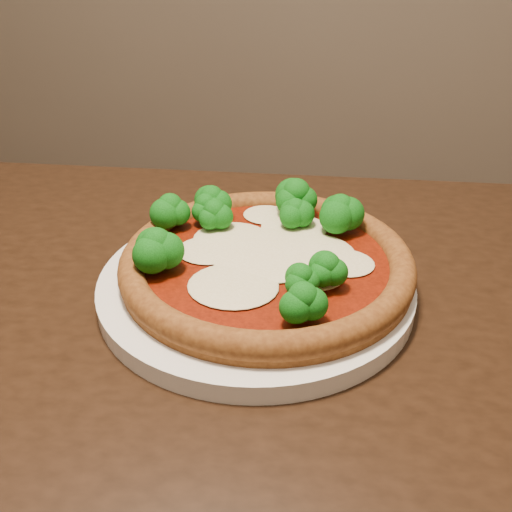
# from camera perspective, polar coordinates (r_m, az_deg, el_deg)

# --- Properties ---
(dining_table) EXTENTS (1.16, 0.82, 0.75)m
(dining_table) POSITION_cam_1_polar(r_m,az_deg,el_deg) (0.58, -8.56, -16.13)
(dining_table) COLOR black
(dining_table) RESTS_ON floor
(plate) EXTENTS (0.29, 0.29, 0.02)m
(plate) POSITION_cam_1_polar(r_m,az_deg,el_deg) (0.54, -0.00, -2.83)
(plate) COLOR white
(plate) RESTS_ON dining_table
(pizza) EXTENTS (0.27, 0.27, 0.06)m
(pizza) POSITION_cam_1_polar(r_m,az_deg,el_deg) (0.54, 0.84, 0.20)
(pizza) COLOR brown
(pizza) RESTS_ON plate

